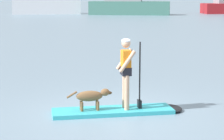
% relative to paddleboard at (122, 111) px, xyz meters
% --- Properties ---
extents(ground_plane, '(400.00, 400.00, 0.00)m').
position_rel_paddleboard_xyz_m(ground_plane, '(-0.22, -0.04, -0.05)').
color(ground_plane, gray).
extents(paddleboard, '(3.32, 1.27, 0.10)m').
position_rel_paddleboard_xyz_m(paddleboard, '(0.00, 0.00, 0.00)').
color(paddleboard, '#33B2BF').
rests_on(paddleboard, ground_plane).
extents(person_paddler, '(0.64, 0.53, 1.74)m').
position_rel_paddleboard_xyz_m(person_paddler, '(0.11, 0.02, 1.06)').
color(person_paddler, tan).
rests_on(person_paddler, paddleboard).
extents(dog, '(1.11, 0.32, 0.52)m').
position_rel_paddleboard_xyz_m(dog, '(-0.74, -0.12, 0.39)').
color(dog, brown).
rests_on(dog, paddleboard).
extents(moored_boat_center, '(9.58, 3.57, 4.74)m').
position_rel_paddleboard_xyz_m(moored_boat_center, '(-8.61, 51.35, 1.52)').
color(moored_boat_center, white).
rests_on(moored_boat_center, ground_plane).
extents(moored_boat_far_starboard, '(11.12, 4.20, 10.37)m').
position_rel_paddleboard_xyz_m(moored_boat_far_starboard, '(2.79, 49.11, 1.44)').
color(moored_boat_far_starboard, '#3F7266').
rests_on(moored_boat_far_starboard, ground_plane).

